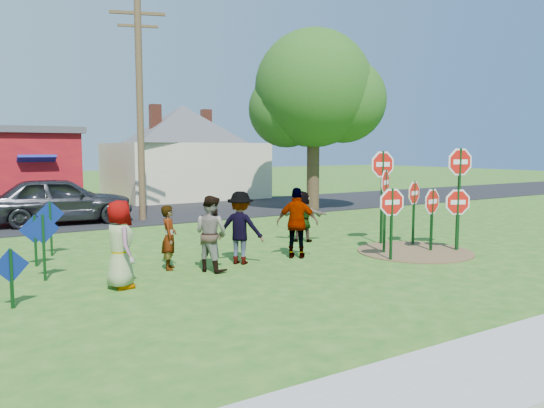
# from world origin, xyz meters

# --- Properties ---
(ground) EXTENTS (120.00, 120.00, 0.00)m
(ground) POSITION_xyz_m (0.00, 0.00, 0.00)
(ground) COLOR #245B1A
(ground) RESTS_ON ground
(sidewalk) EXTENTS (22.00, 1.80, 0.08)m
(sidewalk) POSITION_xyz_m (0.00, -7.20, 0.04)
(sidewalk) COLOR #9E9E99
(sidewalk) RESTS_ON ground
(road) EXTENTS (120.00, 7.50, 0.04)m
(road) POSITION_xyz_m (0.00, 11.50, 0.02)
(road) COLOR black
(road) RESTS_ON ground
(dirt_patch) EXTENTS (3.20, 3.20, 0.03)m
(dirt_patch) POSITION_xyz_m (4.50, -1.00, 0.01)
(dirt_patch) COLOR brown
(dirt_patch) RESTS_ON ground
(cream_house) EXTENTS (9.40, 9.40, 6.50)m
(cream_house) POSITION_xyz_m (5.50, 18.00, 2.92)
(cream_house) COLOR beige
(cream_house) RESTS_ON ground
(stop_sign_a) EXTENTS (0.96, 0.22, 2.01)m
(stop_sign_a) POSITION_xyz_m (3.09, -1.48, 1.37)
(stop_sign_a) COLOR #0F3A16
(stop_sign_a) RESTS_ON ground
(stop_sign_b) EXTENTS (1.07, 0.20, 2.97)m
(stop_sign_b) POSITION_xyz_m (4.54, 0.39, 2.16)
(stop_sign_b) COLOR #0F3A16
(stop_sign_b) RESTS_ON ground
(stop_sign_c) EXTENTS (1.02, 0.29, 3.05)m
(stop_sign_c) POSITION_xyz_m (5.67, -1.50, 2.16)
(stop_sign_c) COLOR #0F3A16
(stop_sign_c) RESTS_ON ground
(stop_sign_d) EXTENTS (0.91, 0.30, 2.05)m
(stop_sign_d) POSITION_xyz_m (5.27, -0.20, 1.44)
(stop_sign_d) COLOR #0F3A16
(stop_sign_d) RESTS_ON ground
(stop_sign_e) EXTENTS (0.98, 0.20, 1.91)m
(stop_sign_e) POSITION_xyz_m (4.97, -1.16, 1.28)
(stop_sign_e) COLOR #0F3A16
(stop_sign_e) RESTS_ON ground
(stop_sign_f) EXTENTS (0.92, 0.43, 1.90)m
(stop_sign_f) POSITION_xyz_m (5.60, -1.52, 1.29)
(stop_sign_f) COLOR #0F3A16
(stop_sign_f) RESTS_ON ground
(stop_sign_g) EXTENTS (0.84, 0.48, 2.45)m
(stop_sign_g) POSITION_xyz_m (3.62, -0.69, 1.72)
(stop_sign_g) COLOR #0F3A16
(stop_sign_g) RESTS_ON ground
(blue_diamond_a) EXTENTS (0.64, 0.17, 1.12)m
(blue_diamond_a) POSITION_xyz_m (-5.71, -0.82, 0.68)
(blue_diamond_a) COLOR #0F3A16
(blue_diamond_a) RESTS_ON ground
(blue_diamond_b) EXTENTS (0.68, 0.06, 1.49)m
(blue_diamond_b) POSITION_xyz_m (-4.86, 1.05, 0.93)
(blue_diamond_b) COLOR #0F3A16
(blue_diamond_b) RESTS_ON ground
(blue_diamond_c) EXTENTS (0.73, 0.07, 1.28)m
(blue_diamond_c) POSITION_xyz_m (-4.80, 2.70, 0.78)
(blue_diamond_c) COLOR #0F3A16
(blue_diamond_c) RESTS_ON ground
(blue_diamond_d) EXTENTS (0.70, 0.20, 1.50)m
(blue_diamond_d) POSITION_xyz_m (-4.24, 3.87, 0.93)
(blue_diamond_d) COLOR #0F3A16
(blue_diamond_d) RESTS_ON ground
(person_a) EXTENTS (0.63, 0.92, 1.84)m
(person_a) POSITION_xyz_m (-3.62, -0.45, 0.92)
(person_a) COLOR #37447F
(person_a) RESTS_ON ground
(person_b) EXTENTS (0.57, 0.67, 1.55)m
(person_b) POSITION_xyz_m (-2.13, 0.63, 0.77)
(person_b) COLOR #286B6A
(person_b) RESTS_ON ground
(person_c) EXTENTS (0.98, 1.08, 1.80)m
(person_c) POSITION_xyz_m (-1.35, -0.05, 0.90)
(person_c) COLOR brown
(person_c) RESTS_ON ground
(person_d) EXTENTS (1.30, 1.33, 1.83)m
(person_d) POSITION_xyz_m (-0.37, 0.28, 0.92)
(person_d) COLOR #2F2E33
(person_d) RESTS_ON ground
(person_e) EXTENTS (1.13, 1.07, 1.88)m
(person_e) POSITION_xyz_m (1.22, 0.08, 0.94)
(person_e) COLOR #4A2F5C
(person_e) RESTS_ON ground
(person_f) EXTENTS (1.42, 1.32, 1.59)m
(person_f) POSITION_xyz_m (2.80, 2.05, 0.79)
(person_f) COLOR #225737
(person_f) RESTS_ON ground
(suv) EXTENTS (5.48, 2.65, 1.80)m
(suv) POSITION_xyz_m (-2.86, 10.01, 0.94)
(suv) COLOR #2C2B30
(suv) RESTS_ON road
(utility_pole) EXTENTS (2.04, 0.82, 8.68)m
(utility_pole) POSITION_xyz_m (0.12, 9.35, 4.57)
(utility_pole) COLOR #4C3823
(utility_pole) RESTS_ON ground
(leafy_tree) EXTENTS (5.77, 5.26, 8.20)m
(leafy_tree) POSITION_xyz_m (7.81, 8.09, 5.28)
(leafy_tree) COLOR #382819
(leafy_tree) RESTS_ON ground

